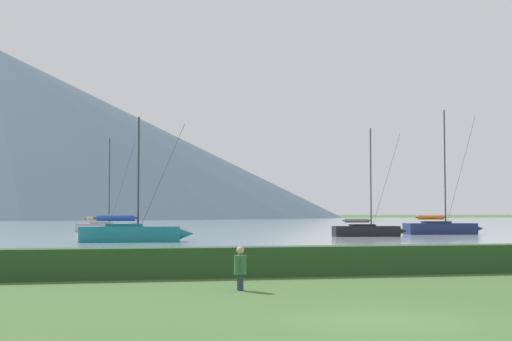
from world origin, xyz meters
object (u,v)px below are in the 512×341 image
(sailboat_slip_0, at_px, (131,232))
(sailboat_slip_2, at_px, (105,226))
(sailboat_slip_4, at_px, (367,230))
(person_seated_viewer, at_px, (240,266))
(sailboat_slip_5, at_px, (441,227))

(sailboat_slip_0, height_order, sailboat_slip_2, sailboat_slip_2)
(sailboat_slip_0, relative_size, sailboat_slip_2, 0.89)
(sailboat_slip_4, bearing_deg, sailboat_slip_2, 143.99)
(person_seated_viewer, bearing_deg, sailboat_slip_0, 89.45)
(sailboat_slip_4, height_order, sailboat_slip_5, sailboat_slip_5)
(sailboat_slip_0, relative_size, sailboat_slip_5, 0.75)
(person_seated_viewer, bearing_deg, sailboat_slip_4, 62.51)
(sailboat_slip_4, distance_m, person_seated_viewer, 48.69)
(sailboat_slip_2, distance_m, sailboat_slip_4, 31.63)
(sailboat_slip_2, distance_m, sailboat_slip_5, 36.93)
(sailboat_slip_2, relative_size, sailboat_slip_5, 0.85)
(sailboat_slip_5, height_order, person_seated_viewer, sailboat_slip_5)
(sailboat_slip_0, relative_size, sailboat_slip_4, 0.94)
(sailboat_slip_5, relative_size, person_seated_viewer, 10.03)
(sailboat_slip_5, xyz_separation_m, person_seated_viewer, (-29.68, -48.86, -0.01))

